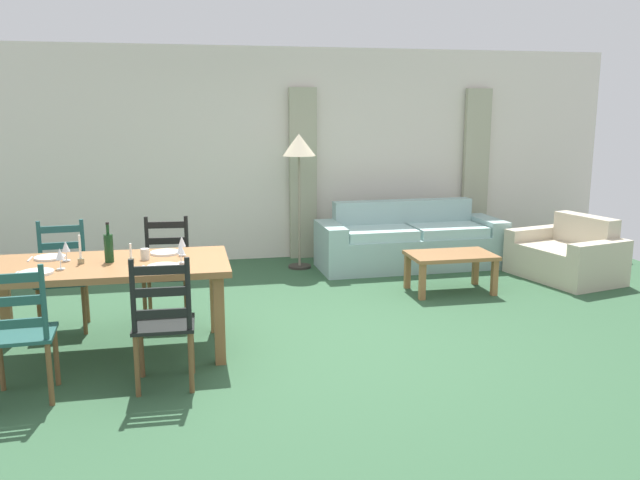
% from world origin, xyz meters
% --- Properties ---
extents(ground_plane, '(9.60, 9.60, 0.02)m').
position_xyz_m(ground_plane, '(0.00, 0.00, -0.01)').
color(ground_plane, '#2F5537').
extents(wall_far, '(9.60, 0.16, 2.70)m').
position_xyz_m(wall_far, '(0.00, 3.30, 1.35)').
color(wall_far, silver).
rests_on(wall_far, ground_plane).
extents(curtain_panel_left, '(0.35, 0.08, 2.20)m').
position_xyz_m(curtain_panel_left, '(0.58, 3.16, 1.10)').
color(curtain_panel_left, '#AAAB8F').
rests_on(curtain_panel_left, ground_plane).
extents(curtain_panel_right, '(0.35, 0.08, 2.20)m').
position_xyz_m(curtain_panel_right, '(2.98, 3.16, 1.10)').
color(curtain_panel_right, '#AAAB8F').
rests_on(curtain_panel_right, ground_plane).
extents(dining_table, '(1.90, 0.96, 0.75)m').
position_xyz_m(dining_table, '(-1.56, 0.03, 0.66)').
color(dining_table, '#94643A').
rests_on(dining_table, ground_plane).
extents(dining_chair_near_left, '(0.44, 0.42, 0.96)m').
position_xyz_m(dining_chair_near_left, '(-2.03, -0.74, 0.48)').
color(dining_chair_near_left, '#21504A').
rests_on(dining_chair_near_left, ground_plane).
extents(dining_chair_near_right, '(0.43, 0.41, 0.96)m').
position_xyz_m(dining_chair_near_right, '(-1.11, -0.71, 0.48)').
color(dining_chair_near_right, black).
rests_on(dining_chair_near_right, ground_plane).
extents(dining_chair_far_left, '(0.45, 0.43, 0.96)m').
position_xyz_m(dining_chair_far_left, '(-2.02, 0.78, 0.48)').
color(dining_chair_far_left, '#215352').
rests_on(dining_chair_far_left, ground_plane).
extents(dining_chair_far_right, '(0.45, 0.43, 0.96)m').
position_xyz_m(dining_chair_far_right, '(-1.12, 0.82, 0.48)').
color(dining_chair_far_right, black).
rests_on(dining_chair_far_right, ground_plane).
extents(dinner_plate_near_left, '(0.24, 0.24, 0.02)m').
position_xyz_m(dinner_plate_near_left, '(-2.01, -0.22, 0.76)').
color(dinner_plate_near_left, white).
rests_on(dinner_plate_near_left, dining_table).
extents(fork_near_left, '(0.03, 0.17, 0.01)m').
position_xyz_m(fork_near_left, '(-2.16, -0.22, 0.75)').
color(fork_near_left, silver).
rests_on(fork_near_left, dining_table).
extents(dinner_plate_near_right, '(0.24, 0.24, 0.02)m').
position_xyz_m(dinner_plate_near_right, '(-1.11, -0.22, 0.76)').
color(dinner_plate_near_right, white).
rests_on(dinner_plate_near_right, dining_table).
extents(fork_near_right, '(0.02, 0.17, 0.01)m').
position_xyz_m(fork_near_right, '(-1.26, -0.22, 0.75)').
color(fork_near_right, silver).
rests_on(fork_near_right, dining_table).
extents(dinner_plate_far_left, '(0.24, 0.24, 0.02)m').
position_xyz_m(dinner_plate_far_left, '(-2.01, 0.28, 0.76)').
color(dinner_plate_far_left, white).
rests_on(dinner_plate_far_left, dining_table).
extents(fork_far_left, '(0.02, 0.17, 0.01)m').
position_xyz_m(fork_far_left, '(-2.16, 0.28, 0.75)').
color(fork_far_left, silver).
rests_on(fork_far_left, dining_table).
extents(dinner_plate_far_right, '(0.24, 0.24, 0.02)m').
position_xyz_m(dinner_plate_far_right, '(-1.11, 0.28, 0.76)').
color(dinner_plate_far_right, white).
rests_on(dinner_plate_far_right, dining_table).
extents(fork_far_right, '(0.03, 0.17, 0.01)m').
position_xyz_m(fork_far_right, '(-1.26, 0.28, 0.75)').
color(fork_far_right, silver).
rests_on(fork_far_right, dining_table).
extents(wine_bottle, '(0.07, 0.07, 0.32)m').
position_xyz_m(wine_bottle, '(-1.53, 0.06, 0.87)').
color(wine_bottle, '#143819').
rests_on(wine_bottle, dining_table).
extents(wine_glass_near_left, '(0.06, 0.06, 0.16)m').
position_xyz_m(wine_glass_near_left, '(-1.86, -0.11, 0.86)').
color(wine_glass_near_left, white).
rests_on(wine_glass_near_left, dining_table).
extents(wine_glass_near_right, '(0.06, 0.06, 0.16)m').
position_xyz_m(wine_glass_near_right, '(-0.98, -0.09, 0.86)').
color(wine_glass_near_right, white).
rests_on(wine_glass_near_right, dining_table).
extents(wine_glass_far_left, '(0.06, 0.06, 0.16)m').
position_xyz_m(wine_glass_far_left, '(-1.87, 0.17, 0.86)').
color(wine_glass_far_left, white).
rests_on(wine_glass_far_left, dining_table).
extents(wine_glass_far_right, '(0.06, 0.06, 0.16)m').
position_xyz_m(wine_glass_far_right, '(-0.97, 0.18, 0.86)').
color(wine_glass_far_right, white).
rests_on(wine_glass_far_right, dining_table).
extents(coffee_cup_primary, '(0.07, 0.07, 0.09)m').
position_xyz_m(coffee_cup_primary, '(-1.26, 0.09, 0.80)').
color(coffee_cup_primary, beige).
rests_on(coffee_cup_primary, dining_table).
extents(candle_tall, '(0.05, 0.05, 0.23)m').
position_xyz_m(candle_tall, '(-1.74, 0.05, 0.81)').
color(candle_tall, '#998C66').
rests_on(candle_tall, dining_table).
extents(candle_short, '(0.05, 0.05, 0.15)m').
position_xyz_m(candle_short, '(-1.36, -0.01, 0.79)').
color(candle_short, '#998C66').
rests_on(candle_short, dining_table).
extents(couch, '(2.30, 0.85, 0.80)m').
position_xyz_m(couch, '(1.78, 2.42, 0.29)').
color(couch, '#94B5B1').
rests_on(couch, ground_plane).
extents(coffee_table, '(0.90, 0.56, 0.42)m').
position_xyz_m(coffee_table, '(1.82, 1.20, 0.36)').
color(coffee_table, '#94643A').
rests_on(coffee_table, ground_plane).
extents(armchair_upholstered, '(1.05, 1.32, 0.72)m').
position_xyz_m(armchair_upholstered, '(3.39, 1.47, 0.25)').
color(armchair_upholstered, beige).
rests_on(armchair_upholstered, ground_plane).
extents(standing_lamp, '(0.40, 0.40, 1.64)m').
position_xyz_m(standing_lamp, '(0.43, 2.60, 1.41)').
color(standing_lamp, '#332D28').
rests_on(standing_lamp, ground_plane).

